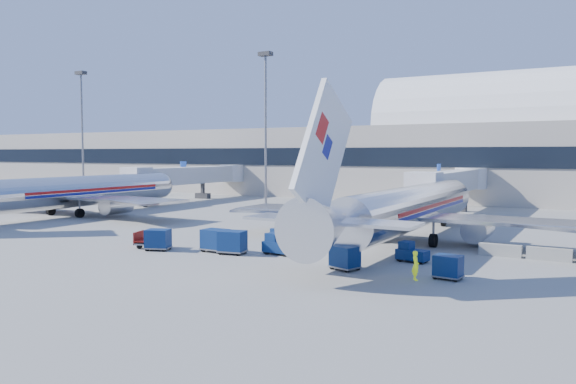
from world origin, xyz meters
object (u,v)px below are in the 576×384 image
Objects in this scene: barrier_mid at (549,254)px; cart_open_red at (152,242)px; tug_right at (411,253)px; cart_solo_near at (345,257)px; jetbridge_mid at (194,176)px; cart_train_b at (215,240)px; airliner_mid at (71,192)px; jetbridge_near at (453,182)px; tug_left at (281,237)px; cart_train_c at (158,239)px; mast_far_west at (82,114)px; mast_west at (266,105)px; cart_train_a at (232,242)px; airliner_main at (406,209)px; tug_lead at (278,245)px; cart_solo_far at (448,266)px; ramp_worker at (416,265)px; barrier_near at (500,250)px.

cart_open_red is (-28.26, -10.12, 0.01)m from barrier_mid.
tug_right is 5.66m from cart_solo_near.
jetbridge_mid is 50.11m from cart_train_b.
airliner_mid reaches higher than jetbridge_near.
tug_right is 0.97× the size of tug_left.
cart_train_c is (-18.75, -5.32, 0.24)m from tug_right.
mast_far_west reaches higher than tug_right.
jetbridge_near is at bearing 1.68° from mast_west.
tug_right is 13.26m from cart_train_a.
mast_far_west is 1.00× the size of mast_west.
airliner_main is 1.35× the size of jetbridge_near.
tug_left is (-1.98, 3.72, -0.07)m from tug_lead.
airliner_mid is at bearing 171.56° from cart_solo_far.
jetbridge_mid is 15.44× the size of ramp_worker.
barrier_mid is at bearing 0.73° from cart_train_c.
ramp_worker reaches higher than cart_open_red.
airliner_mid is 15.47× the size of tug_left.
jetbridge_near is at bearing 0.68° from mast_far_west.
jetbridge_near is 36.70m from tug_lead.
airliner_main is at bearing 108.12° from cart_solo_near.
cart_train_a is at bearing -176.10° from cart_solo_far.
cart_open_red is at bearing 140.13° from tug_left.
jetbridge_near is 38.72m from cart_train_a.
cart_open_red is at bearing 54.18° from ramp_worker.
ramp_worker is at bearing -60.15° from tug_right.
airliner_main is at bearing 0.00° from airliner_mid.
cart_train_c is 1.06× the size of cart_solo_near.
airliner_mid is at bearing 92.06° from tug_left.
barrier_mid is at bearing 60.15° from cart_solo_near.
cart_solo_near is (-8.03, -10.16, 0.39)m from barrier_near.
airliner_mid is at bearing -115.21° from mast_west.
airliner_mid is 34.28m from cart_train_a.
jetbridge_near is 15.44× the size of ramp_worker.
tug_right is at bearing -147.44° from barrier_mid.
barrier_mid is 1.69× the size of cart_solo_far.
mast_far_west is at bearing 165.53° from tug_right.
cart_train_c reaches higher than tug_lead.
mast_far_west reaches higher than barrier_near.
ramp_worker is at bearing -79.58° from jetbridge_near.
cart_solo_near is at bearing -111.49° from tug_right.
barrier_mid is at bearing -64.88° from ramp_worker.
mast_far_west reaches higher than cart_train_c.
airliner_mid is 26.43m from jetbridge_mid.
cart_train_b is at bearing 163.39° from tug_left.
cart_solo_near reaches higher than tug_left.
tug_left is at bearing -10.68° from airliner_mid.
tug_left is (21.33, -31.78, -14.13)m from mast_west.
tug_left is 1.07× the size of cart_train_a.
mast_west reaches higher than airliner_main.
airliner_main is 14.71× the size of tug_lead.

